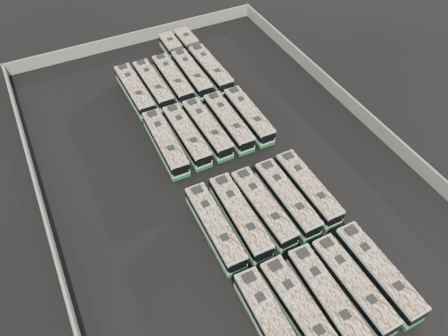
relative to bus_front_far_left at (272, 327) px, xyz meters
The scene contains 22 objects.
ground 20.42m from the bus_front_far_left, 73.89° to the left, with size 140.00×140.00×0.00m, color black.
perimeter_wall 20.36m from the bus_front_far_left, 73.89° to the left, with size 45.20×73.20×2.20m.
bus_front_far_left is the anchor object (origin of this frame).
bus_front_left 3.19m from the bus_front_far_left, ahead, with size 2.70×11.68×3.28m.
bus_front_center 6.30m from the bus_front_far_left, ahead, with size 2.65×11.48×3.22m.
bus_front_right 9.45m from the bus_front_far_left, ahead, with size 2.55×11.21×3.15m.
bus_front_far_right 12.66m from the bus_front_far_left, ahead, with size 2.56×11.49×3.23m.
bus_midfront_far_left 12.63m from the bus_front_far_left, 89.54° to the left, with size 2.54×11.44×3.21m.
bus_midfront_left 13.02m from the bus_front_far_left, 75.48° to the left, with size 2.73×11.61×3.26m.
bus_midfront_center 14.08m from the bus_front_far_left, 63.36° to the left, with size 2.63×11.27×3.16m.
bus_midfront_right 15.75m from the bus_front_far_left, 52.80° to the left, with size 2.41×11.18×3.15m.
bus_midfront_far_right 17.95m from the bus_front_far_left, 45.26° to the left, with size 2.37×11.14×3.14m.
bus_midback_far_left 27.75m from the bus_front_far_left, 89.80° to the left, with size 2.71×11.59×3.25m.
bus_midback_left 28.01m from the bus_front_far_left, 83.42° to the left, with size 2.41×11.29×3.18m.
bus_midback_center 28.60m from the bus_front_far_left, 77.28° to the left, with size 2.58×11.26×3.16m.
bus_midback_right 29.36m from the bus_front_far_left, 71.09° to the left, with size 2.43×11.24×3.16m.
bus_midback_far_right 30.53m from the bus_front_far_left, 65.36° to the left, with size 2.49×11.15×3.13m.
bus_back_far_left 40.46m from the bus_front_far_left, 89.82° to the left, with size 2.57×11.45×3.22m.
bus_back_left 40.71m from the bus_front_far_left, 85.57° to the left, with size 2.57×11.17×3.13m.
bus_back_center 41.12m from the bus_front_far_left, 81.12° to the left, with size 2.41×11.32×3.19m.
bus_back_right 44.60m from the bus_front_far_left, 77.58° to the left, with size 2.61×17.33×3.14m.
bus_back_far_right 45.27m from the bus_front_far_left, 73.69° to the left, with size 2.61×17.71×3.21m.
Camera 1 is at (-17.29, -32.68, 41.89)m, focal length 35.00 mm.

